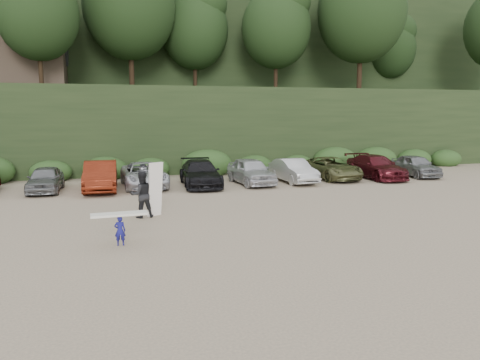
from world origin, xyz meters
name	(u,v)px	position (x,y,z in m)	size (l,w,h in m)	color
ground	(255,225)	(0.00, 0.00, 0.00)	(120.00, 120.00, 0.00)	tan
hillside_backdrop	(149,46)	(-0.26, 35.93, 11.22)	(90.00, 41.50, 28.00)	black
parked_cars	(156,175)	(-2.64, 10.06, 0.73)	(36.81, 5.73, 1.61)	silver
child_surfer	(120,223)	(-5.03, -1.38, 0.72)	(1.79, 0.57, 1.07)	navy
adult_surfer	(143,194)	(-3.96, 2.52, 0.97)	(1.42, 0.84, 2.24)	black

